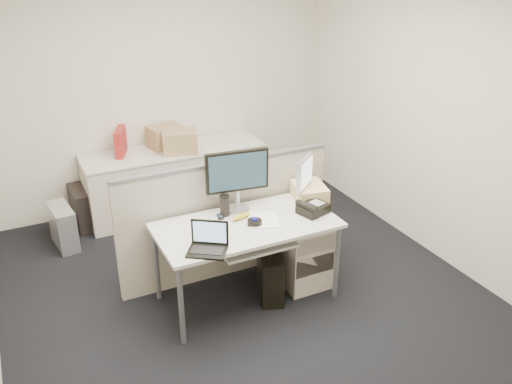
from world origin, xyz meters
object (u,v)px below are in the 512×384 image
monitor_main (237,181)px  desk_phone (313,209)px  desk (247,231)px  laptop (207,240)px

monitor_main → desk_phone: monitor_main is taller
monitor_main → desk_phone: 0.69m
desk → laptop: (-0.46, -0.28, 0.17)m
laptop → desk_phone: 1.08m
laptop → desk_phone: (1.06, 0.21, -0.07)m
monitor_main → desk: bearing=-91.0°
monitor_main → desk_phone: bearing=-23.4°
desk → laptop: size_ratio=5.22×
desk → monitor_main: size_ratio=2.75×
desk → laptop: bearing=-148.5°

